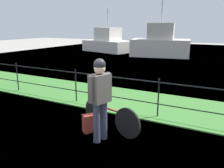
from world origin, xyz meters
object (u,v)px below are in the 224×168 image
wooden_crate (99,93)px  moored_boat_mid (108,43)px  moored_boat_near (160,44)px  bicycle_main (110,116)px  backpack_on_paving (89,123)px  cyclist_person (100,93)px  terrier_dog (99,84)px

wooden_crate → moored_boat_mid: 16.13m
moored_boat_near → bicycle_main: bearing=-77.2°
wooden_crate → backpack_on_paving: size_ratio=0.84×
wooden_crate → cyclist_person: bearing=-55.9°
bicycle_main → backpack_on_paving: 0.47m
terrier_dog → cyclist_person: (0.36, -0.56, -0.01)m
terrier_dog → moored_boat_mid: moored_boat_mid is taller
backpack_on_paving → wooden_crate: bearing=28.7°
terrier_dog → backpack_on_paving: 0.89m
moored_boat_mid → bicycle_main: bearing=-60.2°
moored_boat_near → moored_boat_mid: 5.23m
bicycle_main → moored_boat_near: 13.58m
wooden_crate → backpack_on_paving: (-0.03, -0.35, -0.60)m
backpack_on_paving → moored_boat_mid: bearing=62.3°
backpack_on_paving → bicycle_main: bearing=-20.7°
backpack_on_paving → moored_boat_mid: (-7.76, 14.46, 0.57)m
moored_boat_mid → terrier_dog: bearing=-61.0°
backpack_on_paving → moored_boat_near: (-2.63, 13.49, 0.71)m
terrier_dog → cyclist_person: bearing=-57.3°
cyclist_person → backpack_on_paving: bearing=152.4°
bicycle_main → wooden_crate: wooden_crate is taller
terrier_dog → cyclist_person: size_ratio=0.19×
terrier_dog → moored_boat_near: bearing=101.6°
cyclist_person → moored_boat_near: size_ratio=0.36×
cyclist_person → backpack_on_paving: cyclist_person is taller
wooden_crate → moored_boat_mid: size_ratio=0.07×
wooden_crate → moored_boat_near: (-2.66, 13.14, 0.11)m
bicycle_main → terrier_dog: (-0.31, 0.08, 0.67)m
bicycle_main → moored_boat_near: size_ratio=0.34×
bicycle_main → moored_boat_near: moored_boat_near is taller
wooden_crate → moored_boat_near: moored_boat_near is taller
cyclist_person → moored_boat_mid: (-8.18, 14.68, -0.24)m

